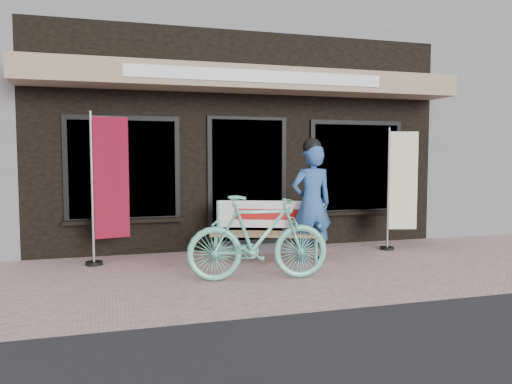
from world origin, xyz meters
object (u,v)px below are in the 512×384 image
object	(u,v)px
menu_stand	(315,223)
bicycle	(258,238)
person	(312,201)
bench	(267,226)
nobori_cream	(401,187)
nobori_red	(108,186)

from	to	relation	value
menu_stand	bicycle	bearing A→B (deg)	-141.51
person	menu_stand	size ratio (longest dim) A/B	2.21
person	bicycle	bearing A→B (deg)	-142.55
menu_stand	person	bearing A→B (deg)	-127.24
bench	menu_stand	distance (m)	1.32
bench	person	size ratio (longest dim) A/B	0.92
bicycle	nobori_cream	distance (m)	3.14
nobori_red	nobori_cream	size ratio (longest dim) A/B	1.08
person	menu_stand	xyz separation A→B (m)	(0.47, 0.97, -0.47)
person	nobori_red	world-z (taller)	nobori_red
bench	nobori_cream	distance (m)	2.43
nobori_cream	person	bearing A→B (deg)	-150.97
bicycle	nobori_red	world-z (taller)	nobori_red
bicycle	bench	bearing A→B (deg)	-15.21
bicycle	nobori_cream	bearing A→B (deg)	-58.18
bicycle	person	bearing A→B (deg)	-43.64
nobori_cream	bicycle	bearing A→B (deg)	-139.78
bench	person	distance (m)	0.76
bicycle	nobori_cream	size ratio (longest dim) A/B	0.89
menu_stand	nobori_cream	bearing A→B (deg)	-35.36
bench	person	xyz separation A→B (m)	(0.62, -0.23, 0.38)
person	menu_stand	world-z (taller)	person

